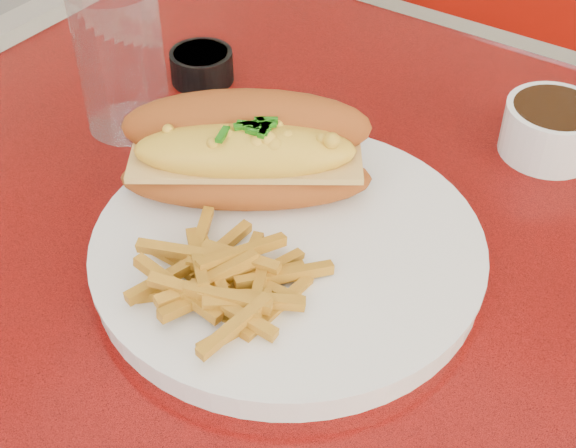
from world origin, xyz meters
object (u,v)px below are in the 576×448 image
Objects in this scene: dinner_plate at (288,250)px; gravy_ramekin at (551,128)px; mac_hoagie at (246,152)px; sauce_cup_left at (202,65)px; fork at (376,281)px; diner_table at (441,431)px; water_tumbler at (121,60)px.

dinner_plate is 0.28m from gravy_ramekin.
mac_hoagie is 0.22m from sauce_cup_left.
diner_table is at bearing -49.20° from fork.
diner_table is 0.29m from gravy_ramekin.
gravy_ramekin is (0.11, 0.26, 0.01)m from dinner_plate.
water_tumbler is (-0.01, -0.10, 0.05)m from sauce_cup_left.
gravy_ramekin is at bearing 13.53° from sauce_cup_left.
gravy_ramekin reaches higher than sauce_cup_left.
diner_table is 3.05× the size of dinner_plate.
water_tumbler is (-0.38, 0.04, 0.23)m from diner_table.
dinner_plate is at bearing -37.38° from sauce_cup_left.
fork reaches higher than diner_table.
dinner_plate is at bearing -114.02° from gravy_ramekin.
dinner_plate is at bearing -165.49° from diner_table.
dinner_plate is 1.79× the size of mac_hoagie.
diner_table is 5.45× the size of mac_hoagie.
mac_hoagie is at bearing 151.82° from dinner_plate.
gravy_ramekin is (0.04, 0.26, 0.00)m from fork.
mac_hoagie reaches higher than fork.
sauce_cup_left is 0.11m from water_tumbler.
water_tumbler is (-0.31, 0.07, 0.05)m from fork.
water_tumbler is at bearing -94.40° from sauce_cup_left.
sauce_cup_left reaches higher than fork.
dinner_plate is (-0.14, -0.04, 0.17)m from diner_table.
mac_hoagie is 2.17× the size of gravy_ramekin.
diner_table is 7.48× the size of fork.
water_tumbler is at bearing 88.96° from fork.
mac_hoagie is 0.15m from fork.
fork is 0.35m from sauce_cup_left.
sauce_cup_left is at bearing 105.43° from mac_hoagie.
diner_table is 0.23m from dinner_plate.
fork is at bearing -150.88° from diner_table.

